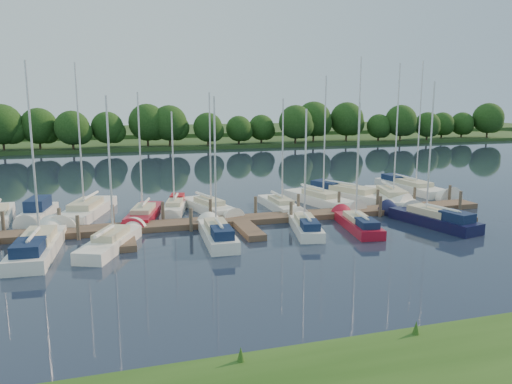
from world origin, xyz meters
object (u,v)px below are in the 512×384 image
object	(u,v)px
sailboat_s_2	(217,235)
motorboat	(38,213)
dock	(240,223)
sailboat_n_5	(210,209)

from	to	relation	value
sailboat_s_2	motorboat	bearing A→B (deg)	143.31
motorboat	sailboat_s_2	xyz separation A→B (m)	(11.57, -9.70, -0.04)
dock	sailboat_s_2	bearing A→B (deg)	-125.84
sailboat_n_5	motorboat	bearing A→B (deg)	-23.66
motorboat	sailboat_n_5	xyz separation A→B (m)	(12.74, -1.64, -0.11)
dock	sailboat_n_5	bearing A→B (deg)	104.53
sailboat_n_5	sailboat_s_2	distance (m)	8.15
sailboat_s_2	sailboat_n_5	bearing A→B (deg)	85.03
dock	sailboat_n_5	size ratio (longest dim) A/B	4.13
motorboat	sailboat_s_2	bearing A→B (deg)	149.29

